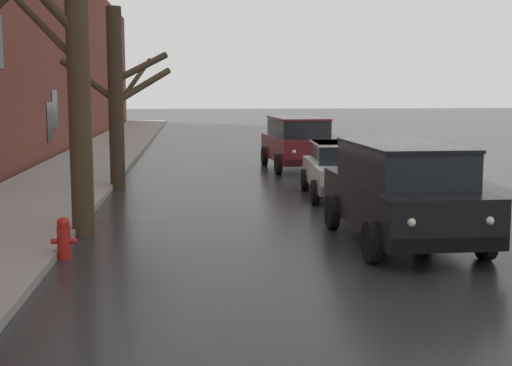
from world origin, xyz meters
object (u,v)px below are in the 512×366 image
at_px(bare_tree_second_along_sidewalk, 74,49).
at_px(fire_hydrant, 64,238).
at_px(bare_tree_mid_block, 118,90).
at_px(suv_maroon_parked_kerbside_mid, 298,141).
at_px(suv_black_approaching_near_lane, 402,189).
at_px(sedan_white_parked_kerbside_close, 343,168).

distance_m(bare_tree_second_along_sidewalk, fire_hydrant, 3.71).
bearing_deg(bare_tree_second_along_sidewalk, fire_hydrant, -88.68).
xyz_separation_m(bare_tree_mid_block, fire_hydrant, (-0.07, -8.50, -2.40)).
distance_m(bare_tree_mid_block, suv_maroon_parked_kerbside_mid, 7.37).
bearing_deg(fire_hydrant, suv_maroon_parked_kerbside_mid, 65.51).
relative_size(suv_black_approaching_near_lane, suv_maroon_parked_kerbside_mid, 0.97).
xyz_separation_m(bare_tree_mid_block, sedan_white_parked_kerbside_close, (5.96, -2.17, -2.01)).
relative_size(bare_tree_second_along_sidewalk, fire_hydrant, 9.45).
height_order(bare_tree_second_along_sidewalk, suv_black_approaching_near_lane, bare_tree_second_along_sidewalk).
xyz_separation_m(suv_black_approaching_near_lane, sedan_white_parked_kerbside_close, (0.13, 5.58, -0.24)).
bearing_deg(sedan_white_parked_kerbside_close, bare_tree_mid_block, 159.98).
relative_size(suv_maroon_parked_kerbside_mid, fire_hydrant, 6.81).
bearing_deg(bare_tree_mid_block, suv_maroon_parked_kerbside_mid, 36.54).
bearing_deg(bare_tree_second_along_sidewalk, bare_tree_mid_block, 89.03).
bearing_deg(bare_tree_mid_block, suv_black_approaching_near_lane, -53.03).
distance_m(bare_tree_mid_block, suv_black_approaching_near_lane, 9.86).
height_order(bare_tree_mid_block, sedan_white_parked_kerbside_close, bare_tree_mid_block).
height_order(bare_tree_mid_block, suv_maroon_parked_kerbside_mid, bare_tree_mid_block).
bearing_deg(bare_tree_mid_block, fire_hydrant, -90.44).
xyz_separation_m(suv_black_approaching_near_lane, suv_maroon_parked_kerbside_mid, (-0.09, 12.01, 0.00)).
bearing_deg(bare_tree_second_along_sidewalk, suv_black_approaching_near_lane, -11.35).
bearing_deg(sedan_white_parked_kerbside_close, suv_black_approaching_near_lane, -91.29).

